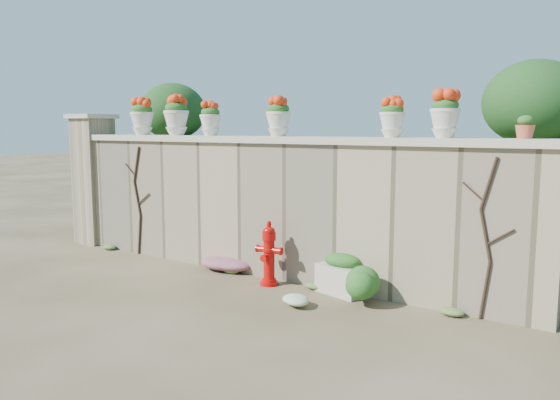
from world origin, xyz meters
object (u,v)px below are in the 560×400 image
Objects in this scene: planter_box at (342,275)px; urn_pot_0 at (142,117)px; fire_hydrant at (269,253)px; terracotta_pot at (525,128)px.

planter_box is 4.67m from urn_pot_0.
urn_pot_0 is at bearing -169.67° from planter_box.
fire_hydrant is 3.68m from urn_pot_0.
terracotta_pot is (2.14, 0.25, 1.96)m from planter_box.
fire_hydrant reaches higher than planter_box.
terracotta_pot is at bearing 3.65° from fire_hydrant.
fire_hydrant is 3.64× the size of terracotta_pot.
planter_box is 2.91m from terracotta_pot.
urn_pot_0 reaches higher than fire_hydrant.
terracotta_pot is at bearing 20.47° from planter_box.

